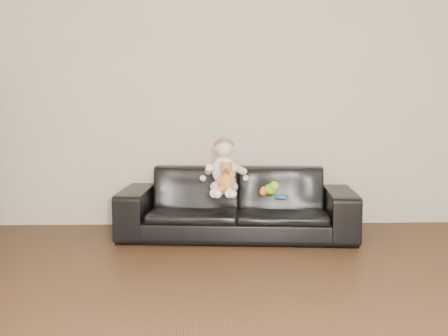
{
  "coord_description": "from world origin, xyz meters",
  "views": [
    {
      "loc": [
        -0.16,
        -2.44,
        1.13
      ],
      "look_at": [
        -0.02,
        2.16,
        0.6
      ],
      "focal_mm": 45.0,
      "sensor_mm": 36.0,
      "label": 1
    }
  ],
  "objects_px": {
    "toy_rattle": "(263,192)",
    "toy_blue_disc": "(282,197)",
    "teddy_bear": "(226,177)",
    "toy_green": "(271,189)",
    "baby": "(224,170)",
    "sofa": "(237,203)"
  },
  "relations": [
    {
      "from": "toy_rattle",
      "to": "toy_blue_disc",
      "type": "xyz_separation_m",
      "value": [
        0.14,
        -0.08,
        -0.03
      ]
    },
    {
      "from": "teddy_bear",
      "to": "toy_green",
      "type": "distance_m",
      "value": 0.41
    },
    {
      "from": "teddy_bear",
      "to": "toy_blue_disc",
      "type": "height_order",
      "value": "teddy_bear"
    },
    {
      "from": "baby",
      "to": "toy_rattle",
      "type": "distance_m",
      "value": 0.37
    },
    {
      "from": "toy_rattle",
      "to": "toy_blue_disc",
      "type": "height_order",
      "value": "toy_rattle"
    },
    {
      "from": "toy_green",
      "to": "toy_blue_disc",
      "type": "xyz_separation_m",
      "value": [
        0.07,
        -0.12,
        -0.04
      ]
    },
    {
      "from": "sofa",
      "to": "toy_rattle",
      "type": "relative_size",
      "value": 29.97
    },
    {
      "from": "sofa",
      "to": "toy_green",
      "type": "relative_size",
      "value": 14.42
    },
    {
      "from": "baby",
      "to": "toy_green",
      "type": "distance_m",
      "value": 0.42
    },
    {
      "from": "baby",
      "to": "teddy_bear",
      "type": "xyz_separation_m",
      "value": [
        0.01,
        -0.14,
        -0.04
      ]
    },
    {
      "from": "toy_blue_disc",
      "to": "toy_green",
      "type": "bearing_deg",
      "value": 122.35
    },
    {
      "from": "sofa",
      "to": "toy_green",
      "type": "distance_m",
      "value": 0.34
    },
    {
      "from": "toy_rattle",
      "to": "toy_blue_disc",
      "type": "relative_size",
      "value": 0.62
    },
    {
      "from": "baby",
      "to": "teddy_bear",
      "type": "distance_m",
      "value": 0.15
    },
    {
      "from": "teddy_bear",
      "to": "toy_blue_disc",
      "type": "relative_size",
      "value": 2.22
    },
    {
      "from": "baby",
      "to": "toy_rattle",
      "type": "xyz_separation_m",
      "value": [
        0.32,
        -0.08,
        -0.17
      ]
    },
    {
      "from": "baby",
      "to": "toy_blue_disc",
      "type": "distance_m",
      "value": 0.52
    },
    {
      "from": "toy_blue_disc",
      "to": "baby",
      "type": "bearing_deg",
      "value": 161.37
    },
    {
      "from": "baby",
      "to": "toy_blue_disc",
      "type": "bearing_deg",
      "value": -2.73
    },
    {
      "from": "teddy_bear",
      "to": "baby",
      "type": "bearing_deg",
      "value": 94.98
    },
    {
      "from": "baby",
      "to": "teddy_bear",
      "type": "bearing_deg",
      "value": -70.08
    },
    {
      "from": "toy_green",
      "to": "teddy_bear",
      "type": "bearing_deg",
      "value": -164.2
    }
  ]
}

